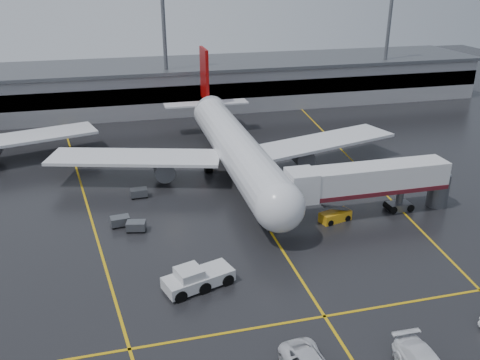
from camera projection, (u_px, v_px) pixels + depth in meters
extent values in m
plane|color=black|center=(252.00, 203.00, 60.36)|extent=(220.00, 220.00, 0.00)
cube|color=gold|center=(252.00, 203.00, 60.36)|extent=(0.25, 90.00, 0.02)
cube|color=gold|center=(325.00, 316.00, 40.72)|extent=(60.00, 0.25, 0.02)
cube|color=gold|center=(82.00, 187.00, 64.76)|extent=(9.99, 69.35, 0.02)
cube|color=gold|center=(353.00, 161.00, 73.35)|extent=(7.57, 69.64, 0.02)
cube|color=gray|center=(189.00, 86.00, 101.65)|extent=(120.00, 18.00, 8.00)
cube|color=black|center=(196.00, 93.00, 93.60)|extent=(120.00, 0.40, 3.00)
cube|color=#595B60|center=(188.00, 64.00, 99.98)|extent=(122.00, 19.00, 0.60)
cylinder|color=#595B60|center=(165.00, 48.00, 91.85)|extent=(0.70, 0.70, 25.00)
cylinder|color=#595B60|center=(387.00, 40.00, 102.02)|extent=(0.70, 0.70, 25.00)
cylinder|color=silver|center=(236.00, 148.00, 65.86)|extent=(5.20, 36.00, 5.20)
sphere|color=silver|center=(279.00, 207.00, 49.80)|extent=(5.20, 5.20, 5.20)
cone|color=silver|center=(206.00, 105.00, 84.38)|extent=(4.94, 8.00, 4.94)
cube|color=#860404|center=(204.00, 74.00, 83.36)|extent=(0.50, 5.50, 8.50)
cube|color=silver|center=(206.00, 104.00, 84.30)|extent=(14.00, 3.00, 0.25)
cube|color=silver|center=(135.00, 157.00, 65.02)|extent=(22.80, 11.83, 0.40)
cube|color=silver|center=(322.00, 142.00, 70.90)|extent=(22.80, 11.83, 0.40)
cylinder|color=#595B60|center=(163.00, 168.00, 65.47)|extent=(2.60, 4.50, 2.60)
cylinder|color=#595B60|center=(301.00, 155.00, 69.76)|extent=(2.60, 4.50, 2.60)
cylinder|color=#595B60|center=(270.00, 222.00, 53.72)|extent=(0.56, 0.56, 2.00)
cylinder|color=#595B60|center=(208.00, 165.00, 69.07)|extent=(0.56, 0.56, 2.00)
cylinder|color=#595B60|center=(253.00, 161.00, 70.51)|extent=(0.56, 0.56, 2.00)
cylinder|color=black|center=(269.00, 226.00, 53.94)|extent=(0.40, 1.10, 1.10)
cylinder|color=black|center=(208.00, 168.00, 69.24)|extent=(1.00, 1.40, 1.40)
cylinder|color=black|center=(253.00, 164.00, 70.69)|extent=(1.00, 1.40, 1.40)
cube|color=silver|center=(17.00, 139.00, 72.12)|extent=(22.80, 11.83, 0.40)
cube|color=silver|center=(371.00, 178.00, 56.00)|extent=(18.00, 3.20, 3.00)
cube|color=#53131B|center=(369.00, 189.00, 56.51)|extent=(18.00, 3.30, 0.50)
cube|color=silver|center=(301.00, 185.00, 54.15)|extent=(3.00, 3.40, 3.30)
cylinder|color=#595B60|center=(400.00, 198.00, 58.03)|extent=(0.80, 0.80, 3.00)
cube|color=#595B60|center=(398.00, 206.00, 58.44)|extent=(2.60, 1.60, 0.90)
cylinder|color=#595B60|center=(438.00, 190.00, 58.97)|extent=(2.40, 2.40, 4.00)
cylinder|color=black|center=(390.00, 207.00, 58.20)|extent=(0.90, 1.80, 0.90)
cylinder|color=black|center=(407.00, 205.00, 58.69)|extent=(0.90, 1.80, 0.90)
cube|color=silver|center=(198.00, 279.00, 44.23)|extent=(6.64, 4.22, 1.06)
cube|color=silver|center=(189.00, 273.00, 43.46)|extent=(2.66, 2.66, 0.88)
cube|color=black|center=(189.00, 273.00, 43.46)|extent=(2.39, 2.39, 0.79)
cylinder|color=black|center=(175.00, 290.00, 43.24)|extent=(1.89, 2.87, 1.15)
cylinder|color=black|center=(199.00, 282.00, 44.35)|extent=(1.89, 2.87, 1.15)
cylinder|color=black|center=(221.00, 274.00, 45.46)|extent=(1.89, 2.87, 1.15)
cube|color=orange|center=(335.00, 216.00, 55.92)|extent=(3.84, 2.34, 1.10)
cube|color=#595B60|center=(336.00, 208.00, 55.52)|extent=(3.57, 1.73, 1.25)
cylinder|color=black|center=(326.00, 221.00, 55.49)|extent=(1.10, 1.81, 0.70)
cylinder|color=black|center=(343.00, 216.00, 56.55)|extent=(1.10, 1.81, 0.70)
cube|color=#595B60|center=(136.00, 226.00, 53.67)|extent=(2.24, 1.70, 0.90)
cylinder|color=black|center=(128.00, 232.00, 53.37)|extent=(0.40, 0.20, 0.40)
cylinder|color=black|center=(143.00, 232.00, 53.42)|extent=(0.40, 0.20, 0.40)
cylinder|color=black|center=(130.00, 227.00, 54.29)|extent=(0.40, 0.20, 0.40)
cylinder|color=black|center=(145.00, 227.00, 54.34)|extent=(0.40, 0.20, 0.40)
cube|color=#595B60|center=(120.00, 221.00, 54.71)|extent=(2.13, 1.52, 0.90)
cylinder|color=black|center=(114.00, 228.00, 54.20)|extent=(0.40, 0.20, 0.40)
cylinder|color=black|center=(129.00, 225.00, 54.72)|extent=(0.40, 0.20, 0.40)
cylinder|color=black|center=(112.00, 224.00, 55.06)|extent=(0.40, 0.20, 0.40)
cylinder|color=black|center=(127.00, 221.00, 55.59)|extent=(0.40, 0.20, 0.40)
cube|color=#595B60|center=(139.00, 192.00, 61.59)|extent=(2.03, 1.34, 0.90)
cylinder|color=black|center=(133.00, 198.00, 61.13)|extent=(0.40, 0.20, 0.40)
cylinder|color=black|center=(146.00, 197.00, 61.52)|extent=(0.40, 0.20, 0.40)
cylinder|color=black|center=(132.00, 195.00, 62.02)|extent=(0.40, 0.20, 0.40)
cylinder|color=black|center=(145.00, 193.00, 62.41)|extent=(0.40, 0.20, 0.40)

